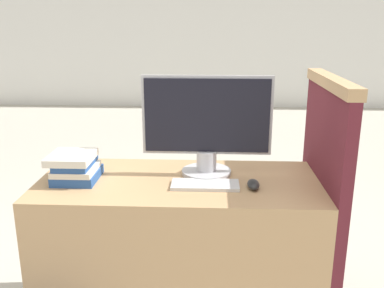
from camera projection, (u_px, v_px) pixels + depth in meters
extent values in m
cube|color=white|center=(204.00, 26.00, 7.32)|extent=(12.00, 0.06, 2.80)
cube|color=tan|center=(179.00, 253.00, 2.12)|extent=(1.32, 0.61, 0.77)
cube|color=#5B1E28|center=(320.00, 212.00, 2.08)|extent=(0.05, 0.70, 1.21)
cube|color=tan|center=(332.00, 82.00, 1.90)|extent=(0.07, 0.70, 0.05)
cylinder|color=#B7B7BC|center=(206.00, 172.00, 2.09)|extent=(0.24, 0.24, 0.02)
cylinder|color=#B7B7BC|center=(207.00, 161.00, 2.08)|extent=(0.10, 0.10, 0.10)
cube|color=#B7B7BC|center=(207.00, 115.00, 2.02)|extent=(0.62, 0.01, 0.38)
cube|color=black|center=(207.00, 116.00, 2.01)|extent=(0.59, 0.02, 0.35)
cube|color=silver|center=(205.00, 185.00, 1.93)|extent=(0.31, 0.13, 0.02)
ellipsoid|color=#262626|center=(253.00, 184.00, 1.91)|extent=(0.05, 0.10, 0.04)
cube|color=#285199|center=(78.00, 175.00, 2.02)|extent=(0.19, 0.23, 0.04)
cube|color=silver|center=(76.00, 169.00, 1.99)|extent=(0.19, 0.21, 0.03)
cube|color=#285199|center=(75.00, 163.00, 2.00)|extent=(0.16, 0.22, 0.03)
cube|color=silver|center=(71.00, 157.00, 1.97)|extent=(0.20, 0.22, 0.03)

